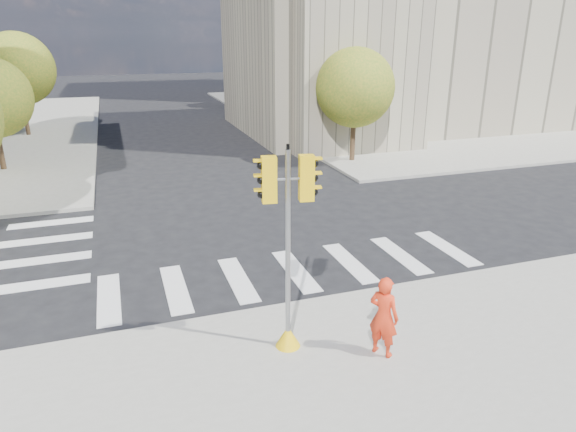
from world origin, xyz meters
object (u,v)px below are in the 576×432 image
object	(u,v)px
photographer	(384,316)
lamp_far	(267,61)
lamp_near	(334,72)
traffic_signal	(288,267)

from	to	relation	value
photographer	lamp_far	bearing A→B (deg)	-47.12
lamp_near	traffic_signal	bearing A→B (deg)	-115.94
lamp_far	traffic_signal	size ratio (longest dim) A/B	1.76
lamp_near	lamp_far	size ratio (longest dim) A/B	1.00
lamp_far	traffic_signal	bearing A→B (deg)	-105.93
traffic_signal	photographer	distance (m)	2.32
lamp_near	traffic_signal	xyz separation A→B (m)	(-9.67, -19.88, -2.47)
lamp_far	traffic_signal	xyz separation A→B (m)	(-9.67, -33.88, -2.47)
lamp_near	lamp_far	distance (m)	14.00
lamp_near	photographer	size ratio (longest dim) A/B	4.37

